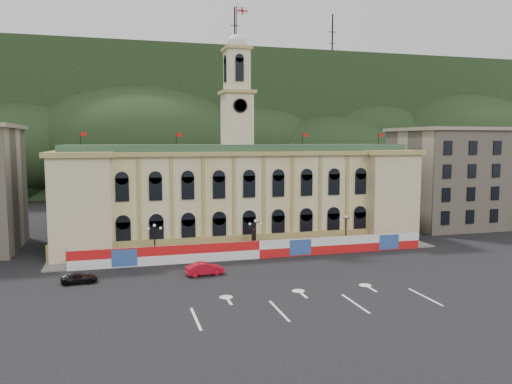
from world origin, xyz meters
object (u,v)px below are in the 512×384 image
object	(u,v)px
red_sedan	(205,269)
black_suv	(79,278)
lamp_center	(255,234)
statue	(254,246)

from	to	relation	value
red_sedan	black_suv	size ratio (longest dim) A/B	1.17
lamp_center	black_suv	distance (m)	24.55
black_suv	lamp_center	bearing A→B (deg)	-73.15
statue	red_sedan	size ratio (longest dim) A/B	0.78
statue	lamp_center	distance (m)	2.14
statue	red_sedan	bearing A→B (deg)	-132.77
statue	lamp_center	bearing A→B (deg)	-90.00
lamp_center	red_sedan	distance (m)	12.30
statue	lamp_center	world-z (taller)	lamp_center
lamp_center	red_sedan	world-z (taller)	lamp_center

